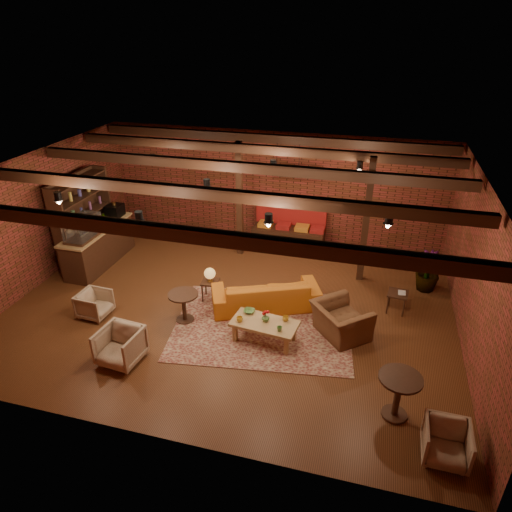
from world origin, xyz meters
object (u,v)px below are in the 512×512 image
(sofa, at_px, (266,293))
(coffee_table, at_px, (264,324))
(armchair_right, at_px, (341,316))
(armchair_far, at_px, (447,442))
(plant_tall, at_px, (435,233))
(side_table_lamp, at_px, (210,276))
(armchair_b, at_px, (120,344))
(armchair_a, at_px, (94,303))
(round_table_left, at_px, (184,302))
(round_table_right, at_px, (399,390))
(side_table_book, at_px, (398,294))

(sofa, distance_m, coffee_table, 1.28)
(armchair_right, height_order, armchair_far, armchair_right)
(armchair_right, relative_size, plant_tall, 0.36)
(side_table_lamp, bearing_deg, armchair_b, -109.49)
(coffee_table, relative_size, armchair_right, 1.30)
(armchair_a, bearing_deg, armchair_b, -129.02)
(round_table_left, xyz_separation_m, armchair_b, (-0.65, -1.59, -0.07))
(armchair_b, relative_size, round_table_right, 0.95)
(side_table_book, height_order, armchair_far, armchair_far)
(sofa, bearing_deg, round_table_left, 8.46)
(coffee_table, bearing_deg, sofa, 102.57)
(armchair_b, distance_m, plant_tall, 7.41)
(side_table_book, bearing_deg, armchair_b, -148.34)
(sofa, relative_size, plant_tall, 0.80)
(side_table_lamp, relative_size, round_table_left, 1.22)
(armchair_a, distance_m, armchair_far, 7.50)
(side_table_book, bearing_deg, armchair_far, -79.82)
(sofa, height_order, side_table_book, sofa)
(round_table_left, bearing_deg, plant_tall, 27.94)
(armchair_b, bearing_deg, armchair_right, 31.73)
(armchair_right, distance_m, plant_tall, 3.21)
(armchair_a, distance_m, plant_tall, 7.98)
(round_table_left, distance_m, armchair_b, 1.72)
(coffee_table, relative_size, plant_tall, 0.46)
(armchair_b, xyz_separation_m, armchair_right, (4.03, 1.96, 0.08))
(armchair_b, bearing_deg, side_table_book, 37.44)
(side_table_lamp, bearing_deg, sofa, 1.54)
(armchair_a, xyz_separation_m, round_table_right, (6.52, -1.28, 0.23))
(armchair_right, relative_size, side_table_book, 2.16)
(armchair_right, xyz_separation_m, round_table_right, (1.13, -2.01, 0.08))
(armchair_b, xyz_separation_m, round_table_right, (5.16, -0.04, 0.16))
(round_table_left, bearing_deg, armchair_a, -169.95)
(round_table_right, bearing_deg, armchair_a, 168.90)
(side_table_lamp, bearing_deg, armchair_a, -149.72)
(plant_tall, bearing_deg, armchair_right, -127.56)
(side_table_lamp, xyz_separation_m, side_table_book, (4.27, 0.63, -0.18))
(armchair_right, bearing_deg, armchair_a, 56.39)
(sofa, distance_m, plant_tall, 4.21)
(sofa, relative_size, round_table_right, 2.93)
(armchair_a, relative_size, armchair_right, 0.60)
(armchair_right, distance_m, round_table_right, 2.30)
(round_table_left, height_order, armchair_b, armchair_b)
(coffee_table, bearing_deg, plant_tall, 41.93)
(coffee_table, xyz_separation_m, armchair_right, (1.50, 0.61, 0.07))
(side_table_lamp, relative_size, armchair_a, 1.27)
(round_table_right, bearing_deg, side_table_book, 89.65)
(sofa, relative_size, round_table_left, 3.56)
(armchair_b, height_order, armchair_right, armchair_right)
(armchair_a, height_order, side_table_book, armchair_a)
(side_table_book, relative_size, armchair_far, 0.74)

